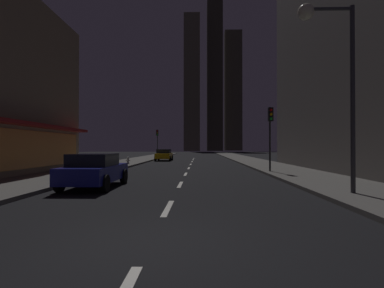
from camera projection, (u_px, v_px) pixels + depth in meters
ground_plane at (193, 161)px, 37.13m from camera, size 78.00×136.00×0.10m
sidewalk_right at (249, 160)px, 36.95m from camera, size 4.00×76.00×0.15m
sidewalk_left at (137, 160)px, 37.32m from camera, size 4.00×76.00×0.15m
lane_marking_center at (189, 168)px, 23.94m from camera, size 0.16×43.80×0.01m
skyscraper_distant_tall at (192, 83)px, 126.29m from camera, size 6.75×7.90×57.79m
skyscraper_distant_mid at (215, 77)px, 131.44m from camera, size 6.75×8.60×65.47m
skyscraper_distant_short at (233, 91)px, 144.06m from camera, size 8.19×7.46×57.68m
car_parked_near at (95, 170)px, 12.65m from camera, size 1.98×4.24×1.45m
car_parked_far at (164, 155)px, 37.13m from camera, size 1.98×4.24×1.45m
fire_hydrant_far_left at (128, 160)px, 27.91m from camera, size 0.42×0.30×0.65m
traffic_light_near_right at (270, 125)px, 19.25m from camera, size 0.32×0.48×4.20m
traffic_light_far_left at (157, 137)px, 44.46m from camera, size 0.32×0.48×4.20m
street_lamp_right at (328, 51)px, 10.28m from camera, size 1.96×0.56×6.58m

